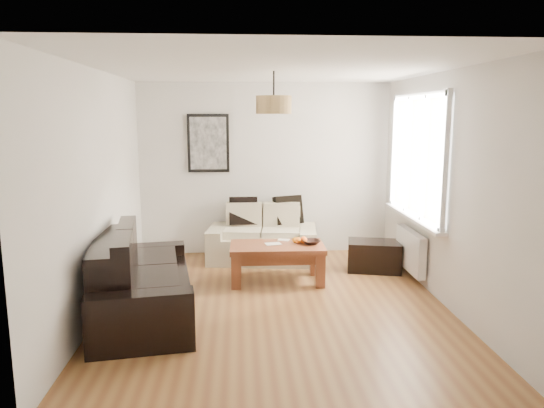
{
  "coord_description": "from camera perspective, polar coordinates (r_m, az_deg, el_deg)",
  "views": [
    {
      "loc": [
        -0.4,
        -5.46,
        2.12
      ],
      "look_at": [
        0.0,
        0.6,
        1.05
      ],
      "focal_mm": 33.48,
      "sensor_mm": 36.0,
      "label": 1
    }
  ],
  "objects": [
    {
      "name": "orange_b",
      "position": [
        6.56,
        3.58,
        -4.06
      ],
      "size": [
        0.12,
        0.12,
        0.09
      ],
      "primitive_type": "sphere",
      "rotation": [
        0.0,
        0.0,
        -0.31
      ],
      "color": "#FA5D15",
      "rests_on": "fruit_bowl"
    },
    {
      "name": "radiator",
      "position": [
        6.86,
        15.3,
        -5.05
      ],
      "size": [
        0.1,
        0.9,
        0.52
      ],
      "primitive_type": "cube",
      "color": "white",
      "rests_on": "wall_right"
    },
    {
      "name": "wall_right",
      "position": [
        5.98,
        18.9,
        1.57
      ],
      "size": [
        0.04,
        4.5,
        2.6
      ],
      "primitive_type": null,
      "color": "silver",
      "rests_on": "floor"
    },
    {
      "name": "ceiling",
      "position": [
        5.49,
        0.42,
        15.01
      ],
      "size": [
        3.8,
        4.5,
        0.0
      ],
      "primitive_type": null,
      "color": "white",
      "rests_on": "floor"
    },
    {
      "name": "window_bay",
      "position": [
        6.67,
        16.11,
        5.14
      ],
      "size": [
        0.14,
        1.9,
        1.6
      ],
      "primitive_type": null,
      "color": "white",
      "rests_on": "wall_right"
    },
    {
      "name": "sofa_leather",
      "position": [
        5.59,
        -14.35,
        -7.94
      ],
      "size": [
        1.25,
        2.1,
        0.85
      ],
      "primitive_type": null,
      "rotation": [
        0.0,
        0.0,
        1.72
      ],
      "color": "black",
      "rests_on": "floor"
    },
    {
      "name": "papers",
      "position": [
        6.51,
        0.14,
        -4.5
      ],
      "size": [
        0.22,
        0.17,
        0.01
      ],
      "primitive_type": "cube",
      "rotation": [
        0.0,
        0.0,
        0.19
      ],
      "color": "beige",
      "rests_on": "coffee_table"
    },
    {
      "name": "orange_c",
      "position": [
        6.55,
        2.61,
        -4.08
      ],
      "size": [
        0.09,
        0.09,
        0.07
      ],
      "primitive_type": "sphere",
      "rotation": [
        0.0,
        0.0,
        0.32
      ],
      "color": "orange",
      "rests_on": "fruit_bowl"
    },
    {
      "name": "orange_a",
      "position": [
        6.55,
        2.95,
        -4.09
      ],
      "size": [
        0.08,
        0.08,
        0.08
      ],
      "primitive_type": "sphere",
      "rotation": [
        0.0,
        0.0,
        -0.07
      ],
      "color": "orange",
      "rests_on": "fruit_bowl"
    },
    {
      "name": "coffee_table",
      "position": [
        6.54,
        0.57,
        -6.66
      ],
      "size": [
        1.2,
        0.67,
        0.49
      ],
      "primitive_type": null,
      "rotation": [
        0.0,
        0.0,
        -0.01
      ],
      "color": "brown",
      "rests_on": "floor"
    },
    {
      "name": "wall_left",
      "position": [
        5.72,
        -18.95,
        1.21
      ],
      "size": [
        0.04,
        4.5,
        2.6
      ],
      "primitive_type": null,
      "color": "silver",
      "rests_on": "floor"
    },
    {
      "name": "ottoman",
      "position": [
        7.15,
        11.42,
        -5.74
      ],
      "size": [
        0.8,
        0.6,
        0.41
      ],
      "primitive_type": "cube",
      "rotation": [
        0.0,
        0.0,
        -0.22
      ],
      "color": "black",
      "rests_on": "floor"
    },
    {
      "name": "cushion_left",
      "position": [
        7.56,
        -3.23,
        -0.8
      ],
      "size": [
        0.42,
        0.13,
        0.42
      ],
      "primitive_type": "cube",
      "rotation": [
        0.0,
        0.0,
        -0.01
      ],
      "color": "black",
      "rests_on": "loveseat_cream"
    },
    {
      "name": "loveseat_cream",
      "position": [
        7.45,
        -1.09,
        -3.46
      ],
      "size": [
        1.65,
        1.03,
        0.77
      ],
      "primitive_type": null,
      "rotation": [
        0.0,
        0.0,
        -0.12
      ],
      "color": "beige",
      "rests_on": "floor"
    },
    {
      "name": "wall_front",
      "position": [
        3.33,
        3.22,
        -4.26
      ],
      "size": [
        3.8,
        0.04,
        2.6
      ],
      "primitive_type": null,
      "color": "silver",
      "rests_on": "floor"
    },
    {
      "name": "cushion_right",
      "position": [
        7.59,
        1.83,
        -0.7
      ],
      "size": [
        0.45,
        0.27,
        0.43
      ],
      "primitive_type": "cube",
      "rotation": [
        0.0,
        0.0,
        0.34
      ],
      "color": "black",
      "rests_on": "loveseat_cream"
    },
    {
      "name": "pendant_shade",
      "position": [
        5.77,
        0.2,
        11.09
      ],
      "size": [
        0.4,
        0.4,
        0.2
      ],
      "primitive_type": "cylinder",
      "color": "tan",
      "rests_on": "ceiling"
    },
    {
      "name": "poster",
      "position": [
        7.7,
        -7.17,
        6.8
      ],
      "size": [
        0.62,
        0.04,
        0.87
      ],
      "primitive_type": null,
      "color": "black",
      "rests_on": "wall_back"
    },
    {
      "name": "fruit_bowl",
      "position": [
        6.52,
        4.4,
        -4.28
      ],
      "size": [
        0.28,
        0.28,
        0.06
      ],
      "primitive_type": "imported",
      "rotation": [
        0.0,
        0.0,
        0.26
      ],
      "color": "black",
      "rests_on": "coffee_table"
    },
    {
      "name": "floor",
      "position": [
        5.87,
        0.39,
        -11.19
      ],
      "size": [
        4.5,
        4.5,
        0.0
      ],
      "primitive_type": "plane",
      "color": "brown",
      "rests_on": "ground"
    },
    {
      "name": "wall_back",
      "position": [
        7.76,
        -0.8,
        3.93
      ],
      "size": [
        3.8,
        0.04,
        2.6
      ],
      "primitive_type": null,
      "color": "silver",
      "rests_on": "floor"
    }
  ]
}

